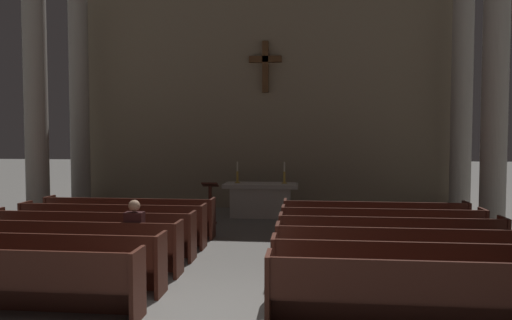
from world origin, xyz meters
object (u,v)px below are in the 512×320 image
object	(u,v)px
pew_left_row_4	(92,234)
pew_right_row_2	(414,272)
pew_left_row_3	(66,246)
column_right_fourth	(462,92)
pew_left_row_6	(129,217)
candlestick_left	(237,176)
pew_left_row_2	(34,261)
pew_left_row_5	(112,225)
pew_right_row_6	(374,221)
column_left_third	(36,87)
column_left_fourth	(79,95)
lone_worshipper	(136,235)
altar	(261,199)
pew_right_row_3	(400,254)
pew_right_row_1	(433,295)
lectern	(210,204)
pew_right_row_4	(390,241)
column_right_third	(495,82)
candlestick_right	(284,177)
pew_right_row_5	(381,230)

from	to	relation	value
pew_left_row_4	pew_right_row_2	distance (m)	6.10
pew_left_row_3	column_right_fourth	world-z (taller)	column_right_fourth
pew_left_row_6	candlestick_left	bearing A→B (deg)	54.75
pew_left_row_2	pew_left_row_5	size ratio (longest dim) A/B	1.00
pew_right_row_6	column_left_third	bearing A→B (deg)	172.17
pew_left_row_4	column_left_fourth	xyz separation A→B (m)	(-3.01, 5.71, 3.23)
column_left_third	candlestick_left	size ratio (longest dim) A/B	11.96
pew_left_row_4	lone_worshipper	bearing A→B (deg)	-37.54
pew_left_row_4	column_right_fourth	size ratio (longest dim) A/B	0.54
altar	pew_right_row_2	bearing A→B (deg)	-67.98
pew_right_row_3	lone_worshipper	xyz separation A→B (m)	(-4.49, 0.04, 0.22)
pew_right_row_1	lone_worshipper	size ratio (longest dim) A/B	3.11
lectern	lone_worshipper	distance (m)	4.88
pew_right_row_4	column_left_third	xyz separation A→B (m)	(-8.76, 3.22, 3.23)
pew_right_row_1	column_right_third	size ratio (longest dim) A/B	0.54
pew_left_row_3	pew_left_row_5	world-z (taller)	same
pew_right_row_3	pew_left_row_3	bearing A→B (deg)	180.00
pew_left_row_2	column_right_fourth	distance (m)	12.12
pew_right_row_3	candlestick_right	world-z (taller)	candlestick_right
column_left_fourth	altar	xyz separation A→B (m)	(5.89, -0.61, -3.18)
lectern	lone_worshipper	size ratio (longest dim) A/B	0.87
pew_right_row_2	lectern	xyz separation A→B (m)	(-4.16, 5.91, 0.07)
pew_right_row_3	column_left_fourth	world-z (taller)	column_left_fourth
pew_left_row_3	pew_left_row_5	xyz separation A→B (m)	(0.00, 2.02, 0.00)
column_right_third	column_right_fourth	xyz separation A→B (m)	(0.00, 2.48, 0.00)
pew_left_row_3	pew_right_row_1	size ratio (longest dim) A/B	1.00
pew_right_row_5	pew_right_row_6	size ratio (longest dim) A/B	1.00
pew_left_row_3	candlestick_left	bearing A→B (deg)	70.38
column_right_third	pew_left_row_5	bearing A→B (deg)	-165.82
pew_right_row_4	column_right_fourth	xyz separation A→B (m)	(3.01, 5.71, 3.23)
pew_left_row_6	column_right_third	distance (m)	9.42
pew_left_row_2	pew_right_row_5	distance (m)	6.50
pew_left_row_6	pew_right_row_2	size ratio (longest dim) A/B	1.00
pew_left_row_6	column_right_fourth	xyz separation A→B (m)	(8.76, 3.69, 3.23)
pew_left_row_5	pew_right_row_2	world-z (taller)	same
column_left_third	column_left_fourth	world-z (taller)	same
pew_right_row_2	candlestick_right	bearing A→B (deg)	107.01
pew_right_row_1	pew_left_row_3	bearing A→B (deg)	160.68
pew_left_row_3	pew_right_row_5	xyz separation A→B (m)	(5.75, 2.02, 0.00)
column_left_third	altar	bearing A→B (deg)	17.66
pew_left_row_6	column_left_third	world-z (taller)	column_left_third
pew_left_row_2	pew_left_row_4	size ratio (longest dim) A/B	1.00
column_left_third	column_right_fourth	distance (m)	12.03
pew_right_row_3	pew_right_row_4	world-z (taller)	same
column_left_fourth	candlestick_right	bearing A→B (deg)	-5.29
column_right_third	lectern	world-z (taller)	column_right_third
pew_right_row_2	pew_right_row_6	world-z (taller)	same
altar	candlestick_left	distance (m)	0.97
lone_worshipper	pew_right_row_6	bearing A→B (deg)	33.62
pew_right_row_1	pew_right_row_4	bearing A→B (deg)	90.00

